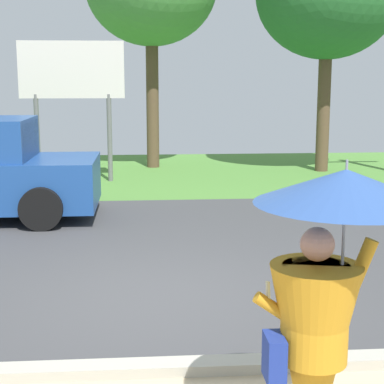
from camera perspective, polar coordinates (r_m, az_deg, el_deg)
The scene contains 3 objects.
ground_plane at distance 10.55m, azimuth -3.26°, elevation -4.25°, with size 40.00×22.00×0.20m.
monk_pedestrian at distance 4.19m, azimuth 11.85°, elevation -10.22°, with size 1.16×1.16×2.13m.
roadside_billboard at distance 15.96m, azimuth -10.94°, elevation 10.02°, with size 2.60×0.12×3.50m.
Camera 1 is at (-0.20, -7.25, 2.64)m, focal length 58.32 mm.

